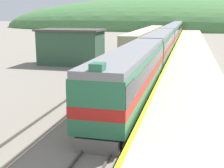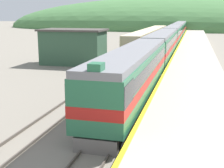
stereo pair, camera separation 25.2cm
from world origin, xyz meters
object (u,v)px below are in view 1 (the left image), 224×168
(carriage_fifth, at_px, (179,26))
(siding_train, at_px, (147,38))
(carriage_fourth, at_px, (175,29))
(carriage_second, at_px, (160,45))
(carriage_third, at_px, (170,35))
(express_train_lead_car, at_px, (132,73))

(carriage_fifth, bearing_deg, siding_train, -94.57)
(carriage_fifth, height_order, siding_train, carriage_fifth)
(carriage_fourth, bearing_deg, carriage_second, -90.00)
(carriage_third, distance_m, siding_train, 7.53)
(carriage_third, bearing_deg, carriage_fourth, 90.00)
(express_train_lead_car, relative_size, carriage_fifth, 0.88)
(carriage_fourth, relative_size, carriage_fifth, 1.00)
(carriage_second, relative_size, carriage_fifth, 1.00)
(express_train_lead_car, xyz_separation_m, carriage_second, (0.00, 22.44, -0.01))
(express_train_lead_car, distance_m, siding_train, 39.99)
(carriage_third, xyz_separation_m, carriage_fifth, (0.00, 47.04, 0.00))
(carriage_third, bearing_deg, carriage_fifth, 90.00)
(express_train_lead_car, height_order, siding_train, express_train_lead_car)
(express_train_lead_car, height_order, carriage_fourth, express_train_lead_car)
(carriage_third, relative_size, carriage_fourth, 1.00)
(express_train_lead_car, distance_m, carriage_third, 45.96)
(express_train_lead_car, height_order, carriage_second, express_train_lead_car)
(carriage_fourth, bearing_deg, carriage_fifth, 90.00)
(express_train_lead_car, distance_m, carriage_second, 22.44)
(express_train_lead_car, bearing_deg, carriage_fourth, 90.00)
(carriage_fifth, bearing_deg, express_train_lead_car, -90.00)
(express_train_lead_car, xyz_separation_m, carriage_fourth, (0.00, 69.48, -0.01))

